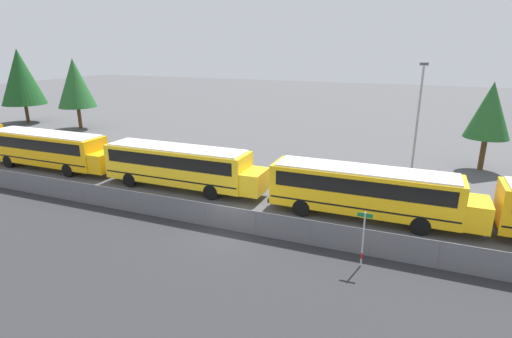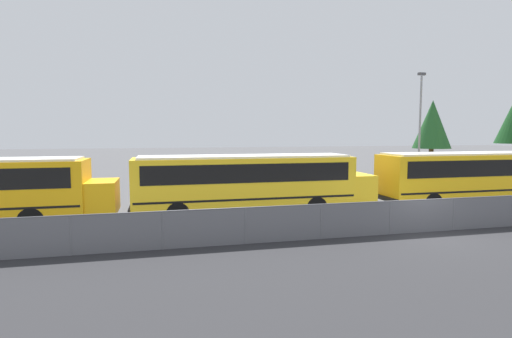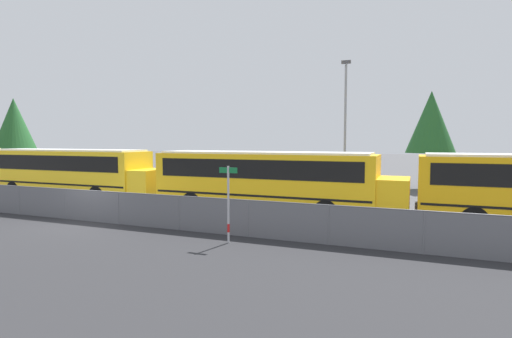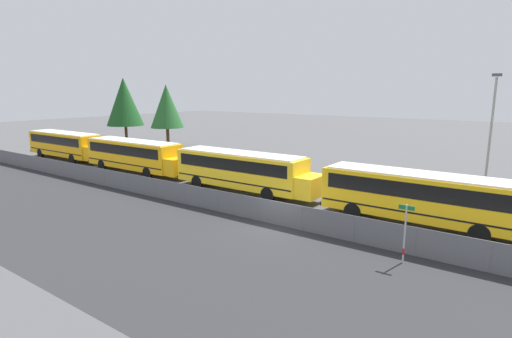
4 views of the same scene
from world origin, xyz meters
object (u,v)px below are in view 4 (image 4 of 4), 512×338
at_px(school_bus_1, 135,154).
at_px(tree_0, 167,106).
at_px(school_bus_0, 66,143).
at_px(street_sign, 405,232).
at_px(tree_3, 124,102).
at_px(school_bus_2, 242,169).
at_px(school_bus_3, 423,195).
at_px(light_pole, 491,133).

xyz_separation_m(school_bus_1, tree_0, (-11.14, 14.32, 3.80)).
bearing_deg(school_bus_0, tree_0, 83.51).
distance_m(street_sign, tree_3, 52.50).
distance_m(school_bus_2, school_bus_3, 13.31).
relative_size(school_bus_1, street_sign, 4.47).
xyz_separation_m(school_bus_3, street_sign, (0.61, -5.77, -0.40)).
relative_size(school_bus_1, tree_3, 1.27).
bearing_deg(school_bus_3, street_sign, -84.02).
bearing_deg(tree_0, tree_3, 177.38).
bearing_deg(school_bus_2, school_bus_3, -1.33).
height_order(street_sign, tree_3, tree_3).
relative_size(school_bus_3, street_sign, 4.47).
height_order(school_bus_1, light_pole, light_pole).
xyz_separation_m(school_bus_2, street_sign, (13.91, -6.08, -0.40)).
height_order(school_bus_2, school_bus_3, same).
distance_m(school_bus_1, light_pole, 29.88).
bearing_deg(tree_3, street_sign, -23.54).
relative_size(school_bus_3, light_pole, 1.39).
xyz_separation_m(school_bus_0, tree_3, (-8.33, 14.44, 4.26)).
xyz_separation_m(school_bus_0, tree_0, (1.59, 13.99, 3.80)).
bearing_deg(tree_3, school_bus_1, -35.05).
distance_m(school_bus_1, street_sign, 27.57).
bearing_deg(school_bus_2, light_pole, 27.61).
bearing_deg(school_bus_0, school_bus_2, -0.81).
bearing_deg(school_bus_2, tree_3, 156.49).
distance_m(school_bus_1, school_bus_2, 12.97).
bearing_deg(light_pole, tree_0, 171.16).
height_order(school_bus_3, light_pole, light_pole).
xyz_separation_m(school_bus_2, light_pole, (15.62, 8.17, 2.98)).
height_order(school_bus_0, tree_0, tree_0).
xyz_separation_m(school_bus_3, light_pole, (2.32, 8.48, 2.98)).
distance_m(school_bus_0, light_pole, 42.16).
bearing_deg(school_bus_1, street_sign, -12.81).
xyz_separation_m(school_bus_2, tree_0, (-24.11, 14.35, 3.80)).
bearing_deg(tree_0, school_bus_0, -96.49).
bearing_deg(school_bus_1, tree_0, 127.89).
bearing_deg(school_bus_3, school_bus_1, 179.26).
distance_m(light_pole, tree_3, 50.11).
relative_size(school_bus_2, school_bus_3, 1.00).
xyz_separation_m(light_pole, tree_3, (-49.65, 6.63, 1.28)).
height_order(light_pole, tree_0, light_pole).
distance_m(school_bus_2, light_pole, 17.88).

